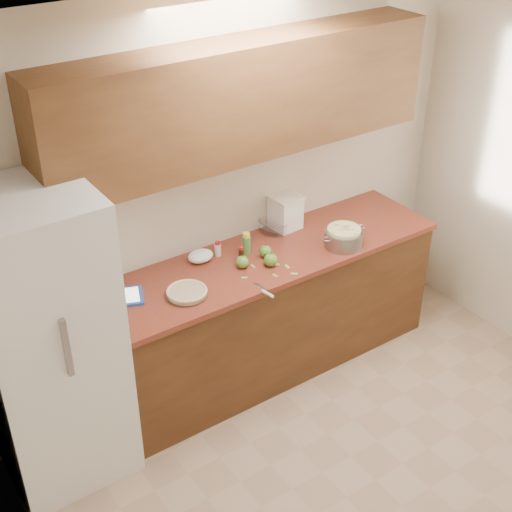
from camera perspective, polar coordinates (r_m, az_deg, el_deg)
room_shell at (r=3.54m, az=13.83°, el=-5.36°), size 3.60×3.60×3.60m
counter_run at (r=4.91m, az=0.08°, el=-4.76°), size 2.64×0.68×0.92m
upper_cabinets at (r=4.32m, az=-1.09°, el=12.39°), size 2.60×0.34×0.70m
fridge at (r=4.14m, az=-16.39°, el=-6.60°), size 0.70×0.70×1.80m
pie at (r=4.31m, az=-5.55°, el=-2.93°), size 0.26×0.26×0.04m
colander at (r=4.80m, az=7.02°, el=1.50°), size 0.35×0.26×0.13m
flour_canister at (r=4.96m, az=2.37°, el=3.57°), size 0.21×0.21×0.24m
tablet at (r=4.34m, az=-10.76°, el=-3.27°), size 0.32×0.28×0.02m
paring_knife at (r=4.31m, az=0.86°, el=-2.95°), size 0.05×0.20×0.02m
lemon_bottle at (r=4.68m, az=-0.78°, el=1.01°), size 0.06×0.06×0.15m
cinnamon_shaker at (r=4.67m, az=-3.08°, el=0.57°), size 0.04×0.04×0.11m
vanilla_bottle at (r=4.61m, az=-1.18°, el=0.17°), size 0.04×0.04×0.10m
mixing_bowl at (r=4.96m, az=1.50°, el=2.55°), size 0.23×0.23×0.08m
paper_towel at (r=4.63m, az=-4.46°, el=0.00°), size 0.19×0.16×0.07m
apple_left at (r=4.54m, az=-1.10°, el=-0.48°), size 0.08×0.08×0.09m
apple_center at (r=4.65m, az=0.76°, el=0.38°), size 0.08×0.08×0.09m
apple_front at (r=4.56m, az=1.18°, el=-0.31°), size 0.09×0.09×0.10m
peel_a at (r=4.57m, az=2.51°, el=-0.85°), size 0.02×0.05×0.00m
peel_b at (r=4.57m, az=-0.24°, el=-0.83°), size 0.02×0.04×0.00m
peel_c at (r=4.59m, az=1.58°, el=-0.68°), size 0.05×0.04×0.00m
peel_d at (r=4.48m, az=1.54°, el=-1.56°), size 0.02×0.04×0.00m
peel_e at (r=4.50m, az=3.07°, el=-1.42°), size 0.05×0.04×0.00m
peel_f at (r=4.46m, az=-0.92°, el=-1.74°), size 0.04×0.03×0.00m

